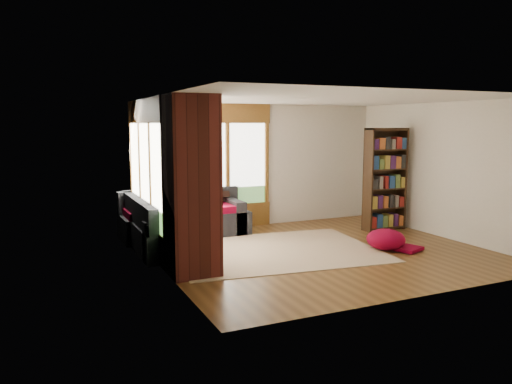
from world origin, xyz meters
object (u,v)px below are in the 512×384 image
object	(u,v)px
dog_tan	(188,201)
brick_chimney	(191,186)
bookshelf	(385,179)
dog_brindle	(172,205)
sectional_sofa	(183,225)
pouf	(386,239)
area_rug	(275,250)

from	to	relation	value
dog_tan	brick_chimney	bearing A→B (deg)	-149.93
bookshelf	dog_brindle	size ratio (longest dim) A/B	2.37
brick_chimney	sectional_sofa	xyz separation A→B (m)	(0.45, 2.05, -1.00)
brick_chimney	pouf	distance (m)	3.67
pouf	dog_tan	xyz separation A→B (m)	(-2.96, 2.03, 0.58)
sectional_sofa	bookshelf	bearing A→B (deg)	-13.77
area_rug	dog_tan	bearing A→B (deg)	131.20
bookshelf	dog_brindle	world-z (taller)	bookshelf
area_rug	dog_tan	world-z (taller)	dog_tan
sectional_sofa	area_rug	size ratio (longest dim) A/B	0.63
sectional_sofa	pouf	xyz separation A→B (m)	(3.06, -2.08, -0.11)
bookshelf	dog_tan	xyz separation A→B (m)	(-4.00, 0.68, -0.28)
area_rug	sectional_sofa	bearing A→B (deg)	132.58
dog_brindle	area_rug	bearing A→B (deg)	-112.77
dog_tan	sectional_sofa	bearing A→B (deg)	111.28
brick_chimney	area_rug	world-z (taller)	brick_chimney
dog_brindle	dog_tan	bearing A→B (deg)	-40.10
sectional_sofa	bookshelf	size ratio (longest dim) A/B	1.05
dog_brindle	bookshelf	bearing A→B (deg)	-84.51
brick_chimney	pouf	bearing A→B (deg)	-0.49
area_rug	bookshelf	size ratio (longest dim) A/B	1.65
dog_tan	dog_brindle	distance (m)	0.50
area_rug	bookshelf	xyz separation A→B (m)	(2.84, 0.64, 1.05)
brick_chimney	bookshelf	distance (m)	4.74
sectional_sofa	dog_tan	distance (m)	0.48
area_rug	brick_chimney	bearing A→B (deg)	-158.07
bookshelf	pouf	xyz separation A→B (m)	(-1.04, -1.35, -0.86)
brick_chimney	bookshelf	world-z (taller)	brick_chimney
area_rug	dog_brindle	world-z (taller)	dog_brindle
brick_chimney	sectional_sofa	size ratio (longest dim) A/B	1.18
sectional_sofa	dog_tan	size ratio (longest dim) A/B	2.36
area_rug	pouf	world-z (taller)	pouf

